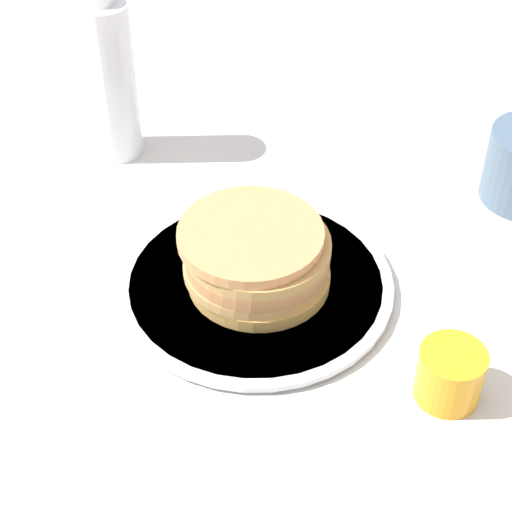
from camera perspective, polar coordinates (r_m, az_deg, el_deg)
The scene contains 5 objects.
ground_plane at distance 0.93m, azimuth 1.21°, elevation -2.43°, with size 4.00×4.00×0.00m, color silver.
plate at distance 0.93m, azimuth 0.00°, elevation -1.83°, with size 0.30×0.30×0.01m.
pancake_stack at distance 0.91m, azimuth 0.02°, elevation -0.04°, with size 0.16×0.16×0.07m.
juice_glass at distance 0.84m, azimuth 12.80°, elevation -7.71°, with size 0.06×0.06×0.06m.
water_bottle_near at distance 1.10m, azimuth -9.64°, elevation 11.49°, with size 0.06×0.06×0.22m.
Camera 1 is at (0.65, 0.16, 0.65)m, focal length 60.00 mm.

